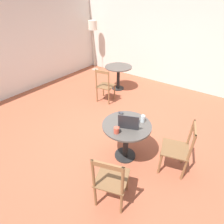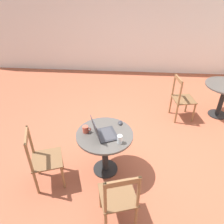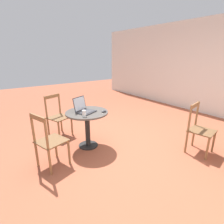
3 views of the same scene
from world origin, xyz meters
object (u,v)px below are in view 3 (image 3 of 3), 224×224
at_px(laptop, 84,109).
at_px(mouse, 104,111).
at_px(mug, 81,106).
at_px(chair_near_left, 58,116).
at_px(chair_near_front, 49,141).
at_px(chair_mid_left, 199,129).
at_px(drinking_glass, 84,113).
at_px(cafe_table_near, 87,120).

height_order(laptop, mouse, laptop).
xyz_separation_m(laptop, mug, (-0.25, 0.06, -0.01)).
distance_m(chair_near_left, mug, 0.69).
bearing_deg(chair_near_left, mouse, 27.80).
xyz_separation_m(chair_near_front, laptop, (-0.25, 0.75, 0.32)).
height_order(chair_near_left, chair_mid_left, same).
distance_m(chair_mid_left, drinking_glass, 2.05).
bearing_deg(cafe_table_near, laptop, -108.45).
bearing_deg(chair_near_left, chair_near_front, -26.02).
bearing_deg(laptop, chair_near_left, -163.17).
bearing_deg(drinking_glass, mouse, 91.61).
height_order(chair_mid_left, drinking_glass, chair_mid_left).
bearing_deg(chair_near_front, drinking_glass, 92.32).
relative_size(cafe_table_near, chair_near_left, 0.88).
bearing_deg(cafe_table_near, drinking_glass, -37.58).
height_order(chair_near_front, chair_mid_left, same).
relative_size(chair_near_left, mouse, 8.95).
bearing_deg(cafe_table_near, mouse, 50.91).
relative_size(cafe_table_near, laptop, 1.96).
distance_m(chair_near_front, laptop, 0.85).
height_order(chair_near_left, mug, chair_near_left).
height_order(mouse, drinking_glass, drinking_glass).
bearing_deg(cafe_table_near, mug, 176.65).
distance_m(chair_near_left, drinking_glass, 1.07).
xyz_separation_m(cafe_table_near, chair_mid_left, (1.35, 1.51, -0.11)).
bearing_deg(drinking_glass, chair_mid_left, 55.69).
bearing_deg(mug, mouse, 26.72).
bearing_deg(mouse, mug, -153.28).
xyz_separation_m(cafe_table_near, laptop, (-0.01, -0.04, 0.21)).
bearing_deg(laptop, chair_mid_left, 48.61).
bearing_deg(chair_mid_left, mug, -137.22).
distance_m(chair_mid_left, mouse, 1.73).
bearing_deg(chair_mid_left, laptop, -131.39).
bearing_deg(mug, chair_near_front, -58.32).
bearing_deg(chair_near_front, mug, 121.68).
bearing_deg(chair_mid_left, drinking_glass, -124.31).
height_order(chair_near_front, mug, chair_near_front).
distance_m(chair_near_left, laptop, 0.88).
xyz_separation_m(chair_near_left, laptop, (0.79, 0.24, 0.32)).
height_order(laptop, mug, laptop).
xyz_separation_m(cafe_table_near, chair_near_left, (-0.80, -0.28, -0.11)).
distance_m(cafe_table_near, chair_near_left, 0.86).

